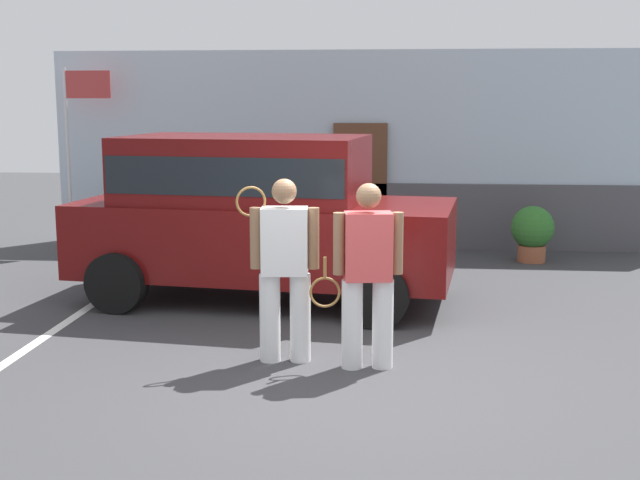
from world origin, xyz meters
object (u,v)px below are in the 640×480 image
Objects in this scene: potted_plant_by_porch at (532,231)px; flag_pole at (78,124)px; parked_suv at (256,210)px; tennis_player_woman at (367,274)px; tennis_player_man at (284,267)px.

potted_plant_by_porch is 0.29× the size of flag_pole.
flag_pole reaches higher than parked_suv.
tennis_player_woman is at bearing -113.57° from potted_plant_by_porch.
tennis_player_woman is 7.90m from flag_pole.
parked_suv is 5.51× the size of potted_plant_by_porch.
flag_pole reaches higher than tennis_player_woman.
parked_suv is 2.95m from tennis_player_woman.
potted_plant_by_porch is (2.35, 5.38, -0.42)m from tennis_player_woman.
flag_pole is (-4.26, 5.83, 1.16)m from tennis_player_man.
parked_suv is 2.75× the size of tennis_player_woman.
tennis_player_man is 0.59× the size of flag_pole.
tennis_player_woman is at bearing -49.68° from flag_pole.
potted_plant_by_porch is (3.82, 2.84, -0.66)m from parked_suv.
parked_suv is at bearing -78.82° from tennis_player_man.
tennis_player_man is 0.80m from tennis_player_woman.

